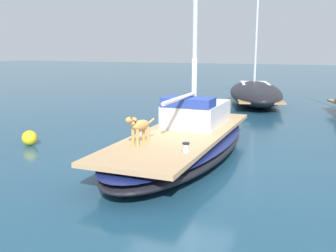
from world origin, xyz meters
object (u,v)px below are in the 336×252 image
Objects in this scene: sailboat_main at (183,145)px; moored_boat_far_astern at (255,92)px; dog_tan at (139,126)px; deck_winch at (186,148)px; mooring_buoy at (30,138)px.

moored_boat_far_astern is (0.04, 10.71, 0.22)m from sailboat_main.
deck_winch is at bearing -10.82° from dog_tan.
deck_winch is (0.73, -1.82, 0.42)m from sailboat_main.
sailboat_main is at bearing 74.41° from dog_tan.
deck_winch is 5.45m from mooring_buoy.
moored_boat_far_astern is (0.49, 12.30, -0.52)m from dog_tan.
dog_tan is at bearing -105.59° from sailboat_main.
sailboat_main is at bearing 5.95° from mooring_buoy.
dog_tan is at bearing -15.38° from mooring_buoy.
sailboat_main is 1.82m from dog_tan.
sailboat_main is 0.95× the size of moored_boat_far_astern.
dog_tan is (-0.45, -1.59, 0.75)m from sailboat_main.
mooring_buoy is (-4.08, 1.12, -0.86)m from dog_tan.
dog_tan is 12.32m from moored_boat_far_astern.
mooring_buoy is at bearing 164.62° from dog_tan.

